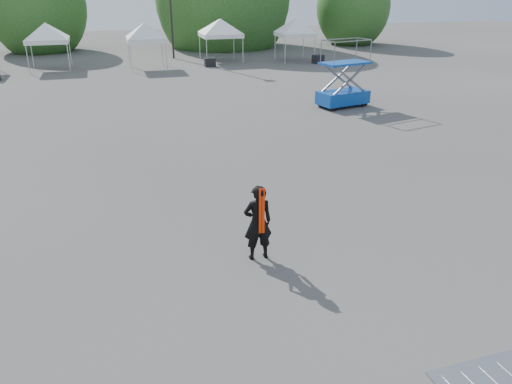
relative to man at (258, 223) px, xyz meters
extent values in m
plane|color=#474442|center=(-0.30, 1.67, -0.93)|extent=(120.00, 120.00, 0.00)
cylinder|color=#382314|center=(-8.30, 41.67, 0.21)|extent=(0.36, 0.36, 2.27)
ellipsoid|color=#2A571D|center=(-8.30, 41.67, 3.01)|extent=(4.16, 4.16, 4.78)
cylinder|color=#382314|center=(8.70, 40.67, 0.47)|extent=(0.36, 0.36, 2.80)
cylinder|color=#382314|center=(21.70, 38.67, 0.12)|extent=(0.36, 0.36, 2.10)
ellipsoid|color=#2A571D|center=(21.70, 38.67, 2.70)|extent=(3.84, 3.84, 4.42)
cylinder|color=silver|center=(-8.12, 28.90, 0.07)|extent=(0.06, 0.06, 2.00)
cylinder|color=silver|center=(-5.41, 28.90, 0.07)|extent=(0.06, 0.06, 2.00)
cylinder|color=silver|center=(-8.12, 31.61, 0.07)|extent=(0.06, 0.06, 2.00)
cylinder|color=silver|center=(-5.41, 31.61, 0.07)|extent=(0.06, 0.06, 2.00)
cube|color=white|center=(-6.76, 30.25, 1.15)|extent=(2.91, 2.91, 0.30)
pyramid|color=white|center=(-6.76, 30.25, 2.40)|extent=(4.11, 4.11, 1.10)
cylinder|color=silver|center=(-1.14, 27.56, 0.07)|extent=(0.06, 0.06, 2.00)
cylinder|color=silver|center=(1.37, 27.56, 0.07)|extent=(0.06, 0.06, 2.00)
cylinder|color=silver|center=(-1.14, 30.07, 0.07)|extent=(0.06, 0.06, 2.00)
cylinder|color=silver|center=(1.37, 30.07, 0.07)|extent=(0.06, 0.06, 2.00)
cube|color=white|center=(0.11, 28.82, 1.15)|extent=(2.71, 2.71, 0.30)
pyramid|color=white|center=(0.11, 28.82, 2.40)|extent=(3.83, 3.83, 1.10)
cylinder|color=silver|center=(4.68, 29.21, 0.07)|extent=(0.06, 0.06, 2.00)
cylinder|color=silver|center=(7.58, 29.21, 0.07)|extent=(0.06, 0.06, 2.00)
cylinder|color=silver|center=(4.68, 32.11, 0.07)|extent=(0.06, 0.06, 2.00)
cylinder|color=silver|center=(7.58, 32.11, 0.07)|extent=(0.06, 0.06, 2.00)
cube|color=white|center=(6.13, 30.66, 1.15)|extent=(3.10, 3.10, 0.30)
pyramid|color=white|center=(6.13, 30.66, 2.40)|extent=(4.38, 4.38, 1.10)
cylinder|color=silver|center=(10.68, 28.00, 0.07)|extent=(0.06, 0.06, 2.00)
cylinder|color=silver|center=(13.18, 28.00, 0.07)|extent=(0.06, 0.06, 2.00)
cylinder|color=silver|center=(10.68, 30.50, 0.07)|extent=(0.06, 0.06, 2.00)
cylinder|color=silver|center=(13.18, 30.50, 0.07)|extent=(0.06, 0.06, 2.00)
cube|color=white|center=(11.93, 29.25, 1.15)|extent=(2.70, 2.70, 0.30)
pyramid|color=white|center=(11.93, 29.25, 2.40)|extent=(3.82, 3.82, 1.10)
imported|color=black|center=(0.00, 0.00, 0.00)|extent=(0.68, 0.45, 1.86)
cube|color=#FF2E05|center=(0.00, -0.18, 0.37)|extent=(0.15, 0.02, 1.12)
cube|color=#0B3B97|center=(8.71, 13.55, -0.44)|extent=(2.84, 1.86, 0.65)
cube|color=#0B3B97|center=(8.71, 13.55, 1.30)|extent=(2.73, 1.79, 0.11)
cylinder|color=black|center=(7.87, 12.80, -0.74)|extent=(0.42, 0.25, 0.39)
cylinder|color=black|center=(9.79, 13.24, -0.74)|extent=(0.42, 0.25, 0.39)
cylinder|color=black|center=(7.63, 13.86, -0.74)|extent=(0.42, 0.25, 0.39)
cylinder|color=black|center=(9.54, 14.30, -0.74)|extent=(0.42, 0.25, 0.39)
cube|color=#929499|center=(2.73, -5.01, -0.91)|extent=(2.28, 1.17, 0.05)
cube|color=black|center=(4.76, 28.50, -0.61)|extent=(0.84, 0.67, 0.64)
cube|color=black|center=(13.34, 27.63, -0.62)|extent=(0.99, 0.88, 0.63)
camera|label=1|loc=(-2.99, -9.90, 5.17)|focal=35.00mm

